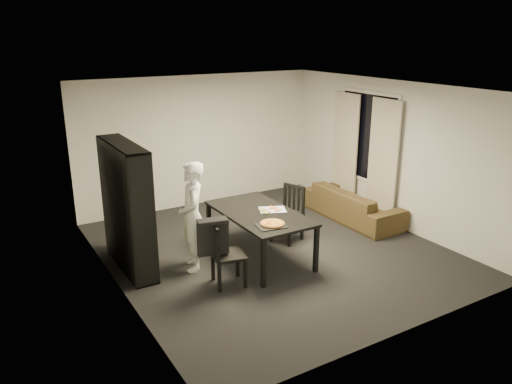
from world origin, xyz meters
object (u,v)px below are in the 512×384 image
person (192,217)px  sofa (353,204)px  chair_left (222,250)px  dining_table (259,216)px  bookshelf (127,207)px  baking_tray (271,226)px  chair_right (290,209)px  pepperoni_pizza (272,223)px

person → sofa: size_ratio=0.80×
chair_left → dining_table: bearing=-48.6°
bookshelf → baking_tray: bearing=-37.9°
chair_right → dining_table: bearing=-87.3°
sofa → bookshelf: bearing=87.4°
dining_table → pepperoni_pizza: (-0.12, -0.56, 0.09)m
dining_table → baking_tray: baking_tray is taller
pepperoni_pizza → bookshelf: bearing=143.3°
baking_tray → pepperoni_pizza: 0.05m
bookshelf → sofa: 4.27m
chair_left → chair_right: bearing=-51.4°
sofa → chair_left: bearing=107.4°
chair_right → person: bearing=-105.5°
bookshelf → chair_right: size_ratio=2.01×
dining_table → person: person is taller
chair_left → pepperoni_pizza: chair_left is taller
dining_table → baking_tray: 0.61m
pepperoni_pizza → chair_right: bearing=44.1°
dining_table → chair_right: bearing=23.5°
bookshelf → chair_right: (2.66, -0.35, -0.41)m
sofa → chair_right: bearing=95.9°
pepperoni_pizza → chair_left: bearing=176.4°
dining_table → pepperoni_pizza: 0.58m
bookshelf → person: 0.97m
pepperoni_pizza → sofa: size_ratio=0.17×
baking_tray → sofa: size_ratio=0.20×
chair_right → sofa: (1.56, 0.16, -0.24)m
bookshelf → dining_table: bearing=-21.3°
baking_tray → person: bearing=138.5°
chair_right → baking_tray: 1.38m
chair_left → sofa: chair_left is taller
bookshelf → chair_left: bookshelf is taller
person → pepperoni_pizza: size_ratio=4.68×
dining_table → pepperoni_pizza: bearing=-102.2°
bookshelf → sofa: size_ratio=0.93×
baking_tray → dining_table: bearing=74.5°
chair_right → sofa: chair_right is taller
dining_table → pepperoni_pizza: pepperoni_pizza is taller
bookshelf → person: (0.80, -0.53, -0.13)m
person → sofa: (3.42, 0.34, -0.52)m
dining_table → chair_left: chair_left is taller
pepperoni_pizza → sofa: (2.51, 1.08, -0.48)m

